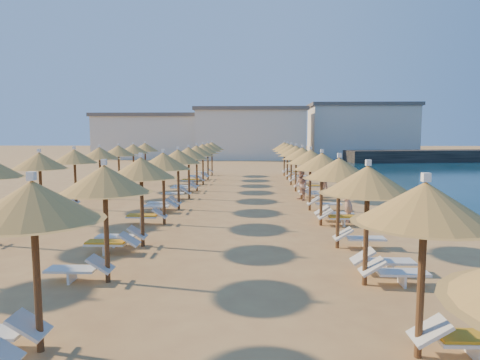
{
  "coord_description": "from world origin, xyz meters",
  "views": [
    {
      "loc": [
        1.07,
        -17.64,
        3.67
      ],
      "look_at": [
        0.42,
        4.0,
        1.3
      ],
      "focal_mm": 32.0,
      "sensor_mm": 36.0,
      "label": 1
    }
  ],
  "objects_px": {
    "parasol_row_east": "(310,158)",
    "beachgoer_a": "(348,203)",
    "beachgoer_b": "(301,185)",
    "beachgoer_c": "(325,178)",
    "parasol_row_west": "(178,158)",
    "jetty": "(458,156)"
  },
  "relations": [
    {
      "from": "parasol_row_east",
      "to": "beachgoer_c",
      "type": "bearing_deg",
      "value": 74.67
    },
    {
      "from": "beachgoer_b",
      "to": "beachgoer_c",
      "type": "bearing_deg",
      "value": 130.09
    },
    {
      "from": "jetty",
      "to": "parasol_row_west",
      "type": "height_order",
      "value": "parasol_row_west"
    },
    {
      "from": "parasol_row_east",
      "to": "beachgoer_a",
      "type": "distance_m",
      "value": 3.46
    },
    {
      "from": "parasol_row_west",
      "to": "beachgoer_c",
      "type": "height_order",
      "value": "parasol_row_west"
    },
    {
      "from": "jetty",
      "to": "beachgoer_c",
      "type": "relative_size",
      "value": 17.25
    },
    {
      "from": "beachgoer_c",
      "to": "beachgoer_a",
      "type": "distance_m",
      "value": 9.22
    },
    {
      "from": "jetty",
      "to": "beachgoer_c",
      "type": "xyz_separation_m",
      "value": [
        -22.4,
        -30.14,
        0.12
      ]
    },
    {
      "from": "jetty",
      "to": "parasol_row_west",
      "type": "relative_size",
      "value": 0.83
    },
    {
      "from": "jetty",
      "to": "beachgoer_a",
      "type": "xyz_separation_m",
      "value": [
        -22.97,
        -39.34,
        0.08
      ]
    },
    {
      "from": "jetty",
      "to": "beachgoer_c",
      "type": "height_order",
      "value": "beachgoer_c"
    },
    {
      "from": "parasol_row_west",
      "to": "beachgoer_a",
      "type": "xyz_separation_m",
      "value": [
        7.49,
        -2.78,
        -1.68
      ]
    },
    {
      "from": "parasol_row_east",
      "to": "beachgoer_b",
      "type": "xyz_separation_m",
      "value": [
        -0.07,
        3.12,
        -1.67
      ]
    },
    {
      "from": "beachgoer_b",
      "to": "jetty",
      "type": "bearing_deg",
      "value": 123.16
    },
    {
      "from": "parasol_row_west",
      "to": "beachgoer_b",
      "type": "distance_m",
      "value": 7.16
    },
    {
      "from": "parasol_row_east",
      "to": "jetty",
      "type": "bearing_deg",
      "value": 56.54
    },
    {
      "from": "jetty",
      "to": "parasol_row_east",
      "type": "height_order",
      "value": "parasol_row_east"
    },
    {
      "from": "beachgoer_b",
      "to": "beachgoer_a",
      "type": "height_order",
      "value": "beachgoer_b"
    },
    {
      "from": "jetty",
      "to": "beachgoer_b",
      "type": "bearing_deg",
      "value": -135.27
    },
    {
      "from": "parasol_row_east",
      "to": "beachgoer_b",
      "type": "height_order",
      "value": "parasol_row_east"
    },
    {
      "from": "jetty",
      "to": "beachgoer_b",
      "type": "relative_size",
      "value": 17.7
    },
    {
      "from": "parasol_row_west",
      "to": "beachgoer_a",
      "type": "relative_size",
      "value": 21.61
    }
  ]
}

